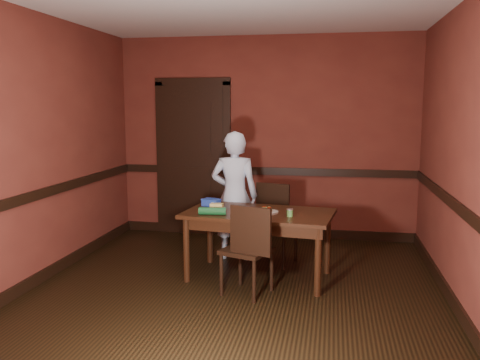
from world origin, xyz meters
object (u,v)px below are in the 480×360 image
(dining_table, at_px, (259,245))
(person, at_px, (234,196))
(chair_far, at_px, (276,225))
(chair_near, at_px, (247,249))
(sandwich_plate, at_px, (266,211))
(sauce_jar, at_px, (290,213))
(food_tub, at_px, (211,202))
(cheese_saucer, at_px, (217,207))

(dining_table, xyz_separation_m, person, (-0.38, 0.62, 0.40))
(chair_far, height_order, chair_near, chair_far)
(person, height_order, sandwich_plate, person)
(chair_far, height_order, sauce_jar, chair_far)
(chair_near, height_order, food_tub, chair_near)
(food_tub, bearing_deg, chair_far, 45.96)
(food_tub, bearing_deg, sauce_jar, -2.16)
(chair_near, distance_m, person, 1.18)
(dining_table, distance_m, sauce_jar, 0.54)
(chair_far, relative_size, person, 0.60)
(sandwich_plate, relative_size, sauce_jar, 3.18)
(sauce_jar, bearing_deg, sandwich_plate, 152.70)
(person, height_order, food_tub, person)
(sauce_jar, bearing_deg, cheese_saucer, 162.56)
(person, distance_m, sauce_jar, 1.06)
(chair_near, relative_size, cheese_saucer, 4.99)
(sandwich_plate, distance_m, sauce_jar, 0.28)
(chair_near, bearing_deg, sandwich_plate, -86.70)
(dining_table, xyz_separation_m, food_tub, (-0.55, 0.20, 0.39))
(chair_near, bearing_deg, dining_table, -75.59)
(chair_near, distance_m, sauce_jar, 0.57)
(chair_far, distance_m, sandwich_plate, 0.62)
(person, xyz_separation_m, food_tub, (-0.18, -0.42, -0.01))
(dining_table, xyz_separation_m, sauce_jar, (0.33, -0.17, 0.39))
(dining_table, bearing_deg, chair_near, -88.81)
(chair_far, relative_size, sandwich_plate, 3.63)
(chair_far, xyz_separation_m, chair_near, (-0.16, -0.99, -0.00))
(chair_near, bearing_deg, sauce_jar, -121.28)
(sauce_jar, distance_m, cheese_saucer, 0.83)
(chair_far, height_order, cheese_saucer, chair_far)
(dining_table, height_order, chair_far, chair_far)
(sandwich_plate, height_order, food_tub, food_tub)
(dining_table, bearing_deg, food_tub, 166.73)
(sandwich_plate, relative_size, food_tub, 1.11)
(dining_table, relative_size, food_tub, 6.73)
(person, distance_m, cheese_saucer, 0.55)
(dining_table, relative_size, cheese_saucer, 8.44)
(sandwich_plate, xyz_separation_m, food_tub, (-0.63, 0.24, 0.02))
(sandwich_plate, relative_size, cheese_saucer, 1.39)
(dining_table, height_order, food_tub, food_tub)
(cheese_saucer, bearing_deg, food_tub, 127.02)
(chair_near, xyz_separation_m, cheese_saucer, (-0.42, 0.55, 0.28))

